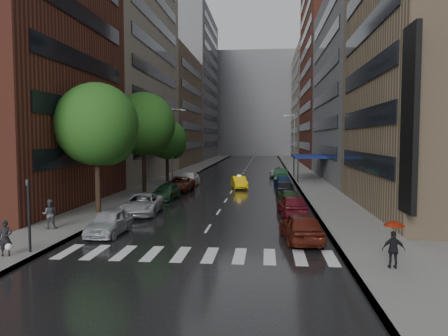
{
  "coord_description": "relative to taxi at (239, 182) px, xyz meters",
  "views": [
    {
      "loc": [
        3.48,
        -22.13,
        5.56
      ],
      "look_at": [
        0.0,
        14.32,
        3.0
      ],
      "focal_mm": 35.0,
      "sensor_mm": 36.0,
      "label": 1
    }
  ],
  "objects": [
    {
      "name": "tree_far",
      "position": [
        -9.22,
        5.38,
        4.63
      ],
      "size": [
        4.87,
        4.87,
        7.75
      ],
      "color": "#382619",
      "rests_on": "ground"
    },
    {
      "name": "tree_near",
      "position": [
        -9.22,
        -17.02,
        5.83
      ],
      "size": [
        5.95,
        5.95,
        9.49
      ],
      "color": "#382619",
      "rests_on": "ground"
    },
    {
      "name": "crosswalk",
      "position": [
        -0.42,
        -27.28,
        -0.66
      ],
      "size": [
        13.15,
        2.8,
        0.01
      ],
      "color": "silver",
      "rests_on": "ground"
    },
    {
      "name": "parked_cars_right",
      "position": [
        4.78,
        -3.02,
        0.08
      ],
      "size": [
        2.83,
        44.51,
        1.61
      ],
      "color": "#551B11",
      "rests_on": "ground"
    },
    {
      "name": "awning",
      "position": [
        8.36,
        9.72,
        2.47
      ],
      "size": [
        4.0,
        8.0,
        3.12
      ],
      "color": "navy",
      "rests_on": "sidewalk_right"
    },
    {
      "name": "street_lamp_right",
      "position": [
        7.1,
        19.72,
        4.22
      ],
      "size": [
        1.74,
        0.22,
        9.0
      ],
      "color": "gray",
      "rests_on": "sidewalk_right"
    },
    {
      "name": "buildings_left",
      "position": [
        -15.62,
        33.51,
        15.32
      ],
      "size": [
        8.0,
        108.0,
        38.0
      ],
      "color": "maroon",
      "rests_on": "ground"
    },
    {
      "name": "street_lamp_left",
      "position": [
        -8.34,
        4.72,
        4.22
      ],
      "size": [
        1.74,
        0.22,
        9.0
      ],
      "color": "gray",
      "rests_on": "sidewalk_left"
    },
    {
      "name": "ped_bag_walker",
      "position": [
        -8.93,
        -28.82,
        0.27
      ],
      "size": [
        0.7,
        0.55,
        1.64
      ],
      "color": "black",
      "rests_on": "sidewalk_left"
    },
    {
      "name": "taxi",
      "position": [
        0.0,
        0.0,
        0.0
      ],
      "size": [
        2.2,
        4.25,
        1.34
      ],
      "primitive_type": "imported",
      "rotation": [
        0.0,
        0.0,
        0.2
      ],
      "color": "yellow",
      "rests_on": "ground"
    },
    {
      "name": "ground",
      "position": [
        -0.62,
        -25.28,
        -0.67
      ],
      "size": [
        220.0,
        220.0,
        0.0
      ],
      "primitive_type": "plane",
      "color": "gray",
      "rests_on": "ground"
    },
    {
      "name": "parked_cars_left",
      "position": [
        -6.02,
        -8.74,
        0.08
      ],
      "size": [
        2.78,
        30.26,
        1.61
      ],
      "color": "#A2A6AB",
      "rests_on": "ground"
    },
    {
      "name": "sidewalk_right",
      "position": [
        8.38,
        24.72,
        -0.59
      ],
      "size": [
        4.0,
        140.0,
        0.15
      ],
      "primitive_type": "cube",
      "color": "gray",
      "rests_on": "ground"
    },
    {
      "name": "buildings_right",
      "position": [
        14.38,
        31.42,
        14.37
      ],
      "size": [
        8.05,
        109.1,
        36.0
      ],
      "color": "#937A5B",
      "rests_on": "ground"
    },
    {
      "name": "tree_mid",
      "position": [
        -9.22,
        -4.93,
        6.21
      ],
      "size": [
        6.31,
        6.31,
        10.05
      ],
      "color": "#382619",
      "rests_on": "ground"
    },
    {
      "name": "ped_red_umbrella",
      "position": [
        8.16,
        -29.08,
        0.67
      ],
      "size": [
        0.94,
        0.82,
        2.01
      ],
      "color": "black",
      "rests_on": "sidewalk_right"
    },
    {
      "name": "sidewalk_left",
      "position": [
        -9.62,
        24.72,
        -0.59
      ],
      "size": [
        4.0,
        140.0,
        0.15
      ],
      "primitive_type": "cube",
      "color": "gray",
      "rests_on": "ground"
    },
    {
      "name": "traffic_light",
      "position": [
        -8.22,
        -28.05,
        1.56
      ],
      "size": [
        0.18,
        0.15,
        3.45
      ],
      "color": "black",
      "rests_on": "sidewalk_left"
    },
    {
      "name": "building_far",
      "position": [
        -0.62,
        92.72,
        15.33
      ],
      "size": [
        40.0,
        14.0,
        32.0
      ],
      "primitive_type": "cube",
      "color": "slate",
      "rests_on": "ground"
    },
    {
      "name": "road",
      "position": [
        -0.62,
        24.72,
        -0.66
      ],
      "size": [
        14.0,
        140.0,
        0.01
      ],
      "primitive_type": "cube",
      "color": "black",
      "rests_on": "ground"
    },
    {
      "name": "ped_black_umbrella",
      "position": [
        -9.88,
        -22.9,
        0.71
      ],
      "size": [
        1.02,
        0.98,
        2.09
      ],
      "color": "#414246",
      "rests_on": "sidewalk_left"
    }
  ]
}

